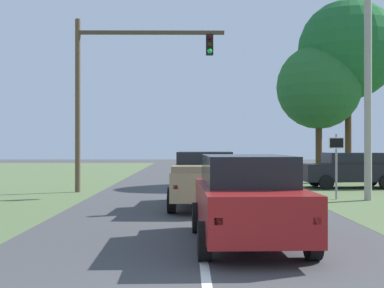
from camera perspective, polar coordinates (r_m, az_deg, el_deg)
name	(u,v)px	position (r m, az deg, el deg)	size (l,w,h in m)	color
ground_plane	(198,215)	(15.78, 0.63, -7.76)	(120.00, 120.00, 0.00)	#424244
red_suv_near	(247,197)	(11.14, 6.03, -5.84)	(2.32, 4.97, 1.88)	maroon
pickup_truck_lead	(205,179)	(17.46, 1.42, -3.82)	(2.42, 5.28, 1.88)	tan
traffic_light	(115,79)	(23.53, -8.43, 7.04)	(6.65, 0.40, 7.72)	brown
keep_moving_sign	(336,158)	(20.76, 15.57, -1.44)	(0.60, 0.09, 2.53)	gray
oak_tree_right	(348,50)	(31.17, 16.77, 9.85)	(5.64, 5.64, 10.33)	#4C351E
crossing_suv_far	(351,169)	(26.60, 17.01, -2.67)	(4.68, 2.29, 1.73)	black
utility_pole_right	(368,86)	(20.89, 18.76, 6.02)	(0.28, 0.28, 8.66)	#9E998E
extra_tree_1	(319,87)	(30.01, 13.75, 6.09)	(4.71, 4.71, 7.72)	#4C351E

